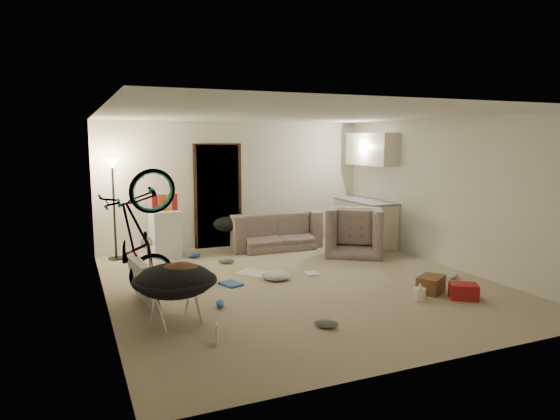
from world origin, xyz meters
name	(u,v)px	position (x,y,z in m)	size (l,w,h in m)	color
floor	(299,283)	(0.00, 0.00, -0.01)	(5.50, 6.00, 0.02)	tan
ceiling	(300,114)	(0.00, 0.00, 2.51)	(5.50, 6.00, 0.02)	white
wall_back	(236,184)	(0.00, 3.01, 1.25)	(5.50, 0.02, 2.50)	white
wall_front	(439,236)	(0.00, -3.01, 1.25)	(5.50, 0.02, 2.50)	white
wall_left	(102,211)	(-2.76, 0.00, 1.25)	(0.02, 6.00, 2.50)	white
wall_right	(447,193)	(2.76, 0.00, 1.25)	(0.02, 6.00, 2.50)	white
doorway	(218,196)	(-0.40, 2.97, 1.02)	(0.85, 0.10, 2.04)	black
door_trim	(218,197)	(-0.40, 2.94, 1.02)	(0.97, 0.04, 2.10)	#361F13
floor_lamp	(113,187)	(-2.40, 2.65, 1.31)	(0.28, 0.28, 1.81)	black
kitchen_counter	(365,223)	(2.43, 2.00, 0.44)	(0.60, 1.50, 0.88)	beige
counter_top	(365,201)	(2.43, 2.00, 0.90)	(0.64, 1.54, 0.04)	gray
kitchen_uppers	(372,149)	(2.56, 2.00, 1.95)	(0.38, 1.40, 0.65)	beige
sofa	(274,234)	(0.60, 2.45, 0.27)	(1.83, 0.72, 0.54)	#393F38
armchair	(355,236)	(1.84, 1.42, 0.33)	(1.02, 0.89, 0.66)	#393F38
bicycle	(140,265)	(-2.30, 0.14, 0.47)	(0.63, 1.80, 0.94)	black
book_asset	(216,346)	(-1.81, -1.81, 0.01)	(0.17, 0.23, 0.02)	#A11818
mini_fridge	(165,234)	(-1.53, 2.55, 0.42)	(0.50, 0.50, 0.85)	white
snack_box_0	(155,203)	(-1.70, 2.55, 1.00)	(0.10, 0.07, 0.30)	#A11818
snack_box_1	(162,203)	(-1.58, 2.55, 1.00)	(0.10, 0.07, 0.30)	#DD551B
snack_box_2	(168,202)	(-1.46, 2.55, 1.00)	(0.10, 0.07, 0.30)	gold
snack_box_3	(175,202)	(-1.34, 2.55, 1.00)	(0.10, 0.07, 0.30)	#A11818
saucer_chair	(175,288)	(-2.05, -0.92, 0.41)	(0.98, 0.98, 0.70)	silver
hoodie	(179,272)	(-2.00, -0.95, 0.62)	(0.48, 0.40, 0.22)	#55321D
sofa_drape	(228,224)	(-0.35, 2.45, 0.54)	(0.56, 0.46, 0.28)	black
tv_box	(143,281)	(-2.30, -0.04, 0.30)	(0.11, 0.90, 0.59)	silver
drink_case_a	(431,284)	(1.49, -1.18, 0.12)	(0.41, 0.29, 0.24)	brown
drink_case_b	(464,291)	(1.71, -1.58, 0.10)	(0.36, 0.27, 0.21)	#A11818
juicer	(420,293)	(1.14, -1.38, 0.09)	(0.16, 0.16, 0.23)	white
newspaper	(254,273)	(-0.44, 0.80, 0.00)	(0.38, 0.50, 0.01)	silver
book_blue	(231,284)	(-0.99, 0.28, 0.02)	(0.24, 0.33, 0.03)	#3062AF
book_white	(312,274)	(0.39, 0.34, 0.01)	(0.20, 0.26, 0.02)	silver
shoe_0	(194,255)	(-1.08, 2.20, 0.05)	(0.25, 0.10, 0.09)	#3062AF
shoe_1	(226,261)	(-0.68, 1.54, 0.05)	(0.29, 0.12, 0.11)	slate
shoe_2	(220,304)	(-1.42, -0.61, 0.05)	(0.25, 0.10, 0.09)	#3062AF
shoe_3	(326,324)	(-0.50, -1.79, 0.05)	(0.28, 0.11, 0.10)	slate
shoe_4	(453,275)	(2.30, -0.73, 0.05)	(0.27, 0.11, 0.10)	white
clothes_lump_a	(198,278)	(-1.42, 0.55, 0.09)	(0.56, 0.48, 0.18)	black
clothes_lump_c	(276,275)	(-0.26, 0.28, 0.07)	(0.45, 0.38, 0.14)	silver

